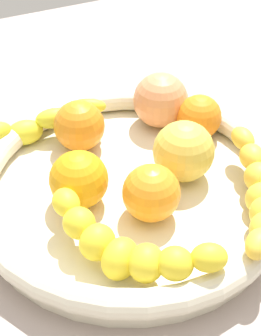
% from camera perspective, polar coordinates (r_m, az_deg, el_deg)
% --- Properties ---
extents(kitchen_counter, '(1.20, 1.20, 0.03)m').
position_cam_1_polar(kitchen_counter, '(0.58, 0.00, -4.74)').
color(kitchen_counter, '#A3948C').
rests_on(kitchen_counter, ground).
extents(fruit_bowl, '(0.37, 0.37, 0.05)m').
position_cam_1_polar(fruit_bowl, '(0.56, 0.00, -1.91)').
color(fruit_bowl, beige).
rests_on(fruit_bowl, kitchen_counter).
extents(banana_draped_left, '(0.21, 0.06, 0.05)m').
position_cam_1_polar(banana_draped_left, '(0.62, -12.61, 4.84)').
color(banana_draped_left, yellow).
rests_on(banana_draped_left, fruit_bowl).
extents(banana_draped_right, '(0.13, 0.18, 0.05)m').
position_cam_1_polar(banana_draped_right, '(0.53, 15.19, -2.85)').
color(banana_draped_right, yellow).
rests_on(banana_draped_right, fruit_bowl).
extents(banana_arching_top, '(0.12, 0.16, 0.05)m').
position_cam_1_polar(banana_arching_top, '(0.46, -0.80, -9.48)').
color(banana_arching_top, yellow).
rests_on(banana_arching_top, fruit_bowl).
extents(orange_front, '(0.06, 0.06, 0.06)m').
position_cam_1_polar(orange_front, '(0.63, 8.26, 6.09)').
color(orange_front, orange).
rests_on(orange_front, fruit_bowl).
extents(orange_mid_left, '(0.07, 0.07, 0.07)m').
position_cam_1_polar(orange_mid_left, '(0.61, -6.18, 5.08)').
color(orange_mid_left, orange).
rests_on(orange_mid_left, fruit_bowl).
extents(orange_mid_right, '(0.07, 0.07, 0.07)m').
position_cam_1_polar(orange_mid_right, '(0.52, -6.24, -1.40)').
color(orange_mid_right, orange).
rests_on(orange_mid_right, fruit_bowl).
extents(orange_rear, '(0.06, 0.06, 0.06)m').
position_cam_1_polar(orange_rear, '(0.51, 2.96, -2.86)').
color(orange_rear, orange).
rests_on(orange_rear, fruit_bowl).
extents(peach_blush, '(0.07, 0.07, 0.07)m').
position_cam_1_polar(peach_blush, '(0.64, 3.64, 8.14)').
color(peach_blush, '#E79360').
rests_on(peach_blush, fruit_bowl).
extents(apple_yellow, '(0.07, 0.07, 0.07)m').
position_cam_1_polar(apple_yellow, '(0.56, 6.40, 2.01)').
color(apple_yellow, '#E3C349').
rests_on(apple_yellow, fruit_bowl).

